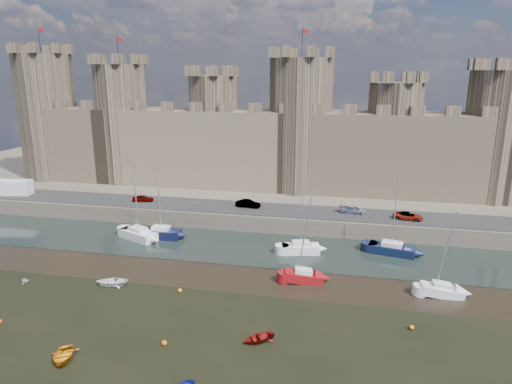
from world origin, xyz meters
TOP-DOWN VIEW (x-y plane):
  - ground at (0.00, 0.00)m, footprint 160.00×160.00m
  - water_channel at (0.00, 24.00)m, footprint 160.00×12.00m
  - quay at (0.00, 60.00)m, footprint 160.00×60.00m
  - road at (0.00, 34.00)m, footprint 160.00×7.00m
  - castle at (-0.64, 48.00)m, footprint 108.50×11.00m
  - car_0 at (-22.07, 34.03)m, footprint 3.59×2.01m
  - car_1 at (-4.43, 34.36)m, footprint 3.96×1.69m
  - car_2 at (11.79, 34.62)m, footprint 4.20×2.30m
  - car_3 at (19.62, 33.20)m, footprint 4.42×2.57m
  - van at (-45.90, 33.50)m, footprint 6.24×3.32m
  - sailboat_0 at (-18.23, 24.00)m, footprint 6.35×4.55m
  - sailboat_1 at (-15.19, 25.03)m, footprint 5.62×2.24m
  - sailboat_2 at (5.14, 23.48)m, footprint 5.24×2.98m
  - sailboat_3 at (16.95, 25.72)m, footprint 6.26×3.55m
  - sailboat_4 at (6.37, 15.25)m, footprint 4.63×2.44m
  - sailboat_5 at (21.29, 14.94)m, footprint 4.56×2.04m
  - dinghy_0 at (-11.82, -3.50)m, footprint 3.53×3.99m
  - dinghy_1 at (-0.54, -4.50)m, footprint 1.70×1.59m
  - dinghy_3 at (-24.75, 8.51)m, footprint 1.41×1.29m
  - dinghy_4 at (3.65, 2.55)m, footprint 3.64×3.46m
  - dinghy_6 at (-14.83, 10.03)m, footprint 4.07×3.32m
  - buoy_0 at (-21.28, 0.47)m, footprint 0.40×0.40m
  - buoy_1 at (-6.58, 9.92)m, footprint 0.48×0.48m
  - buoy_3 at (17.40, 7.38)m, footprint 0.45×0.45m
  - buoy_4 at (-4.37, 0.28)m, footprint 0.49×0.49m

SIDE VIEW (x-z plane):
  - ground at x=0.00m, z-range 0.00..0.00m
  - water_channel at x=0.00m, z-range 0.00..0.08m
  - buoy_0 at x=-21.28m, z-range 0.00..0.40m
  - buoy_3 at x=17.40m, z-range 0.00..0.45m
  - buoy_1 at x=-6.58m, z-range 0.00..0.48m
  - buoy_4 at x=-4.37m, z-range 0.00..0.49m
  - dinghy_4 at x=3.65m, z-range 0.00..0.61m
  - dinghy_3 at x=-24.75m, z-range 0.00..0.62m
  - dinghy_0 at x=-11.82m, z-range 0.00..0.68m
  - dinghy_1 at x=-0.54m, z-range 0.00..0.72m
  - dinghy_6 at x=-14.83m, z-range 0.00..0.74m
  - sailboat_5 at x=21.29m, z-range -4.10..5.50m
  - sailboat_4 at x=6.37m, z-range -4.39..5.90m
  - sailboat_3 at x=16.95m, z-range -4.37..5.97m
  - sailboat_2 at x=5.14m, z-range -4.48..6.16m
  - sailboat_0 at x=-18.23m, z-range -4.69..6.39m
  - sailboat_1 at x=-15.19m, z-range -4.74..6.47m
  - quay at x=0.00m, z-range 0.00..2.50m
  - road at x=0.00m, z-range 2.50..2.60m
  - car_2 at x=11.79m, z-range 2.50..3.65m
  - car_0 at x=-22.07m, z-range 2.50..3.65m
  - car_3 at x=19.62m, z-range 2.50..3.66m
  - car_1 at x=-4.43m, z-range 2.50..3.77m
  - van at x=-45.90m, z-range 2.50..5.09m
  - castle at x=-0.64m, z-range -2.83..26.17m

